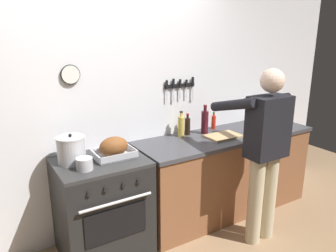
{
  "coord_description": "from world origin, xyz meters",
  "views": [
    {
      "loc": [
        -1.08,
        -1.54,
        1.96
      ],
      "look_at": [
        0.38,
        0.85,
        1.15
      ],
      "focal_mm": 34.99,
      "sensor_mm": 36.0,
      "label": 1
    }
  ],
  "objects_px": {
    "bottle_soy_sauce": "(187,126)",
    "stove": "(103,207)",
    "person_cook": "(265,146)",
    "cutting_board": "(223,136)",
    "roasting_pan": "(114,148)",
    "bottle_cooking_oil": "(181,126)",
    "stock_pot": "(71,150)",
    "bottle_wine_red": "(205,122)",
    "bottle_hot_sauce": "(214,122)",
    "saucepan": "(85,164)"
  },
  "relations": [
    {
      "from": "bottle_soy_sauce",
      "to": "stove",
      "type": "bearing_deg",
      "value": -168.92
    },
    {
      "from": "person_cook",
      "to": "cutting_board",
      "type": "xyz_separation_m",
      "value": [
        -0.03,
        0.53,
        -0.04
      ]
    },
    {
      "from": "roasting_pan",
      "to": "bottle_cooking_oil",
      "type": "height_order",
      "value": "bottle_cooking_oil"
    },
    {
      "from": "stock_pot",
      "to": "bottle_cooking_oil",
      "type": "height_order",
      "value": "bottle_cooking_oil"
    },
    {
      "from": "stove",
      "to": "bottle_cooking_oil",
      "type": "bearing_deg",
      "value": 11.12
    },
    {
      "from": "roasting_pan",
      "to": "bottle_cooking_oil",
      "type": "relative_size",
      "value": 1.3
    },
    {
      "from": "stock_pot",
      "to": "bottle_wine_red",
      "type": "relative_size",
      "value": 0.82
    },
    {
      "from": "stock_pot",
      "to": "bottle_hot_sauce",
      "type": "relative_size",
      "value": 1.32
    },
    {
      "from": "roasting_pan",
      "to": "bottle_cooking_oil",
      "type": "xyz_separation_m",
      "value": [
        0.83,
        0.19,
        0.03
      ]
    },
    {
      "from": "stock_pot",
      "to": "cutting_board",
      "type": "relative_size",
      "value": 0.71
    },
    {
      "from": "bottle_wine_red",
      "to": "roasting_pan",
      "type": "bearing_deg",
      "value": -172.43
    },
    {
      "from": "bottle_hot_sauce",
      "to": "bottle_wine_red",
      "type": "height_order",
      "value": "bottle_wine_red"
    },
    {
      "from": "saucepan",
      "to": "bottle_wine_red",
      "type": "relative_size",
      "value": 0.42
    },
    {
      "from": "cutting_board",
      "to": "bottle_soy_sauce",
      "type": "relative_size",
      "value": 1.56
    },
    {
      "from": "person_cook",
      "to": "stock_pot",
      "type": "distance_m",
      "value": 1.71
    },
    {
      "from": "saucepan",
      "to": "bottle_wine_red",
      "type": "height_order",
      "value": "bottle_wine_red"
    },
    {
      "from": "stove",
      "to": "stock_pot",
      "type": "xyz_separation_m",
      "value": [
        -0.22,
        0.06,
        0.56
      ]
    },
    {
      "from": "roasting_pan",
      "to": "bottle_hot_sauce",
      "type": "relative_size",
      "value": 1.82
    },
    {
      "from": "saucepan",
      "to": "bottle_wine_red",
      "type": "xyz_separation_m",
      "value": [
        1.41,
        0.28,
        0.08
      ]
    },
    {
      "from": "roasting_pan",
      "to": "bottle_soy_sauce",
      "type": "distance_m",
      "value": 0.94
    },
    {
      "from": "saucepan",
      "to": "bottle_wine_red",
      "type": "bearing_deg",
      "value": 11.22
    },
    {
      "from": "person_cook",
      "to": "bottle_wine_red",
      "type": "bearing_deg",
      "value": 17.56
    },
    {
      "from": "stove",
      "to": "bottle_hot_sauce",
      "type": "bearing_deg",
      "value": 9.26
    },
    {
      "from": "bottle_soy_sauce",
      "to": "bottle_cooking_oil",
      "type": "distance_m",
      "value": 0.1
    },
    {
      "from": "bottle_soy_sauce",
      "to": "bottle_wine_red",
      "type": "xyz_separation_m",
      "value": [
        0.18,
        -0.06,
        0.04
      ]
    },
    {
      "from": "roasting_pan",
      "to": "saucepan",
      "type": "height_order",
      "value": "roasting_pan"
    },
    {
      "from": "saucepan",
      "to": "bottle_hot_sauce",
      "type": "relative_size",
      "value": 0.68
    },
    {
      "from": "person_cook",
      "to": "bottle_hot_sauce",
      "type": "xyz_separation_m",
      "value": [
        0.07,
        0.82,
        0.03
      ]
    },
    {
      "from": "cutting_board",
      "to": "bottle_wine_red",
      "type": "height_order",
      "value": "bottle_wine_red"
    },
    {
      "from": "stove",
      "to": "bottle_soy_sauce",
      "type": "relative_size",
      "value": 3.91
    },
    {
      "from": "bottle_soy_sauce",
      "to": "stock_pot",
      "type": "bearing_deg",
      "value": -173.61
    },
    {
      "from": "stock_pot",
      "to": "saucepan",
      "type": "relative_size",
      "value": 1.93
    },
    {
      "from": "roasting_pan",
      "to": "saucepan",
      "type": "xyz_separation_m",
      "value": [
        -0.3,
        -0.13,
        -0.03
      ]
    },
    {
      "from": "person_cook",
      "to": "roasting_pan",
      "type": "bearing_deg",
      "value": 72.53
    },
    {
      "from": "stock_pot",
      "to": "bottle_soy_sauce",
      "type": "distance_m",
      "value": 1.28
    },
    {
      "from": "saucepan",
      "to": "bottle_cooking_oil",
      "type": "bearing_deg",
      "value": 15.81
    },
    {
      "from": "cutting_board",
      "to": "saucepan",
      "type": "bearing_deg",
      "value": -177.18
    },
    {
      "from": "bottle_cooking_oil",
      "to": "bottle_wine_red",
      "type": "bearing_deg",
      "value": -8.45
    },
    {
      "from": "cutting_board",
      "to": "bottle_hot_sauce",
      "type": "relative_size",
      "value": 1.86
    },
    {
      "from": "bottle_hot_sauce",
      "to": "saucepan",
      "type": "bearing_deg",
      "value": -167.17
    },
    {
      "from": "stock_pot",
      "to": "bottle_wine_red",
      "type": "bearing_deg",
      "value": 3.3
    },
    {
      "from": "bottle_cooking_oil",
      "to": "person_cook",
      "type": "bearing_deg",
      "value": -62.95
    },
    {
      "from": "bottle_hot_sauce",
      "to": "stock_pot",
      "type": "bearing_deg",
      "value": -174.14
    },
    {
      "from": "stove",
      "to": "bottle_cooking_oil",
      "type": "height_order",
      "value": "bottle_cooking_oil"
    },
    {
      "from": "person_cook",
      "to": "bottle_soy_sauce",
      "type": "height_order",
      "value": "person_cook"
    },
    {
      "from": "roasting_pan",
      "to": "bottle_soy_sauce",
      "type": "bearing_deg",
      "value": 12.56
    },
    {
      "from": "bottle_soy_sauce",
      "to": "bottle_wine_red",
      "type": "height_order",
      "value": "bottle_wine_red"
    },
    {
      "from": "stock_pot",
      "to": "bottle_hot_sauce",
      "type": "height_order",
      "value": "stock_pot"
    },
    {
      "from": "bottle_hot_sauce",
      "to": "bottle_wine_red",
      "type": "distance_m",
      "value": 0.22
    },
    {
      "from": "stove",
      "to": "bottle_soy_sauce",
      "type": "height_order",
      "value": "bottle_soy_sauce"
    }
  ]
}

